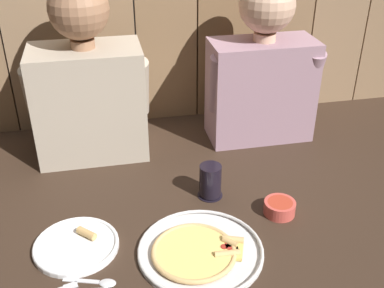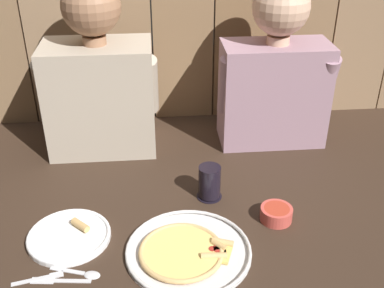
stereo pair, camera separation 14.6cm
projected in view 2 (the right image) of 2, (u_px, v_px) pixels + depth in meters
The scene contains 10 objects.
ground_plane at pixel (200, 210), 1.46m from camera, with size 3.20×3.20×0.00m, color #332319.
pizza_tray at pixel (187, 251), 1.29m from camera, with size 0.35×0.35×0.03m.
dinner_plate at pixel (69, 236), 1.34m from camera, with size 0.24×0.24×0.03m.
drinking_glass at pixel (210, 182), 1.50m from camera, with size 0.08×0.08×0.11m.
dipping_bowl at pixel (276, 213), 1.41m from camera, with size 0.10×0.10×0.04m.
table_fork at pixel (40, 278), 1.21m from camera, with size 0.13×0.04×0.01m.
table_knife at pixel (60, 281), 1.21m from camera, with size 0.16×0.03×0.01m.
table_spoon at pixel (84, 273), 1.23m from camera, with size 0.14×0.06×0.01m.
diner_left at pixel (98, 74), 1.66m from camera, with size 0.42×0.23×0.64m.
diner_right at pixel (276, 67), 1.71m from camera, with size 0.43×0.21×0.62m.
Camera 2 is at (-0.13, -1.16, 0.91)m, focal length 44.15 mm.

